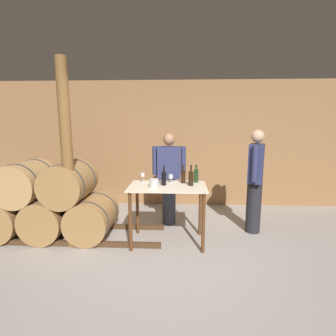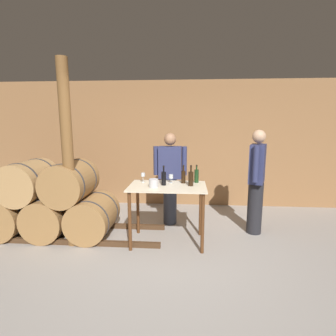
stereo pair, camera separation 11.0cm
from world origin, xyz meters
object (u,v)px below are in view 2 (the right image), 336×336
at_px(wine_bottle_center, 191,178).
at_px(ice_bucket, 154,183).
at_px(wooden_post, 68,156).
at_px(wine_bottle_left, 183,176).
at_px(wine_bottle_far_left, 164,178).
at_px(person_visitor_with_scarf, 256,180).
at_px(wine_glass_near_center, 171,177).
at_px(wine_glass_near_left, 143,175).
at_px(person_host, 170,177).
at_px(wine_bottle_right, 197,176).

height_order(wine_bottle_center, ice_bucket, wine_bottle_center).
xyz_separation_m(wooden_post, wine_bottle_left, (1.65, 0.36, -0.35)).
bearing_deg(wooden_post, wine_bottle_center, 6.34).
relative_size(wooden_post, wine_bottle_far_left, 9.12).
height_order(wine_bottle_center, person_visitor_with_scarf, person_visitor_with_scarf).
distance_m(wine_bottle_far_left, wine_glass_near_center, 0.19).
bearing_deg(wine_glass_near_left, ice_bucket, -56.50).
height_order(wooden_post, wine_glass_near_left, wooden_post).
relative_size(wooden_post, person_host, 1.65).
distance_m(wooden_post, wine_glass_near_left, 1.14).
xyz_separation_m(wooden_post, ice_bucket, (1.23, 0.07, -0.39)).
xyz_separation_m(wine_glass_near_center, person_visitor_with_scarf, (1.37, 0.27, -0.09)).
height_order(wine_glass_near_center, person_visitor_with_scarf, person_visitor_with_scarf).
relative_size(ice_bucket, person_visitor_with_scarf, 0.08).
height_order(wine_bottle_far_left, wine_glass_near_left, wine_bottle_far_left).
relative_size(wine_glass_near_left, ice_bucket, 1.11).
height_order(wine_bottle_far_left, wine_bottle_center, wine_bottle_center).
bearing_deg(wooden_post, person_visitor_with_scarf, 12.76).
relative_size(wine_bottle_center, wine_glass_near_left, 2.07).
relative_size(ice_bucket, person_host, 0.08).
bearing_deg(wine_bottle_left, wine_bottle_center, -55.88).
height_order(wine_bottle_center, wine_bottle_right, wine_bottle_center).
distance_m(wine_glass_near_left, person_host, 0.70).
relative_size(wooden_post, person_visitor_with_scarf, 1.58).
distance_m(wine_bottle_right, wine_glass_near_left, 0.84).
xyz_separation_m(wine_bottle_right, person_host, (-0.45, 0.53, -0.14)).
distance_m(wine_glass_near_left, ice_bucket, 0.38).
height_order(wooden_post, person_host, wooden_post).
bearing_deg(wine_glass_near_center, wooden_post, -165.68).
bearing_deg(wooden_post, ice_bucket, 3.03).
bearing_deg(wine_glass_near_left, wooden_post, -159.51).
bearing_deg(wine_bottle_center, wine_bottle_right, 68.12).
distance_m(wine_bottle_left, wine_bottle_center, 0.20).
bearing_deg(wine_bottle_left, person_host, 112.91).
relative_size(wine_bottle_far_left, wine_bottle_center, 0.95).
bearing_deg(wine_glass_near_center, wine_glass_near_left, 178.93).
height_order(wooden_post, wine_bottle_far_left, wooden_post).
bearing_deg(wine_bottle_left, person_visitor_with_scarf, 13.23).
relative_size(wine_bottle_left, wine_glass_near_left, 1.88).
relative_size(wine_bottle_left, person_host, 0.17).
bearing_deg(ice_bucket, wine_glass_near_left, 123.50).
height_order(wine_bottle_far_left, person_host, person_host).
bearing_deg(person_visitor_with_scarf, ice_bucket, -160.24).
bearing_deg(person_host, wine_bottle_far_left, -93.44).
bearing_deg(person_visitor_with_scarf, wooden_post, -167.24).
bearing_deg(wine_bottle_center, ice_bucket, -166.33).
bearing_deg(wine_bottle_far_left, wooden_post, -171.32).
bearing_deg(person_visitor_with_scarf, wine_bottle_left, -166.77).
bearing_deg(wine_bottle_left, ice_bucket, -144.83).
bearing_deg(wine_bottle_center, wooden_post, -173.66).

